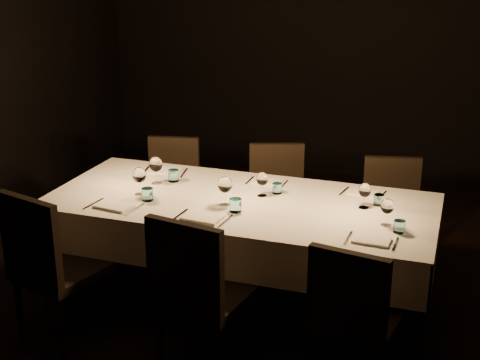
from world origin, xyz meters
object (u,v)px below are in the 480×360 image
(chair_far_right, at_px, (391,210))
(chair_far_left, at_px, (172,186))
(chair_far_center, at_px, (277,196))
(chair_near_center, at_px, (197,288))
(dining_table, at_px, (240,211))
(chair_near_right, at_px, (353,313))
(chair_near_left, at_px, (49,261))

(chair_far_right, bearing_deg, chair_far_left, 167.95)
(chair_far_center, bearing_deg, chair_near_center, -109.08)
(dining_table, relative_size, chair_far_center, 2.84)
(chair_far_left, relative_size, chair_far_right, 1.00)
(dining_table, bearing_deg, chair_far_left, 136.56)
(chair_far_right, bearing_deg, chair_near_right, -103.59)
(dining_table, height_order, chair_far_left, chair_far_left)
(chair_near_center, height_order, chair_far_left, chair_near_center)
(chair_near_center, bearing_deg, chair_near_right, -164.74)
(chair_far_center, bearing_deg, chair_far_left, 162.19)
(dining_table, distance_m, chair_near_center, 0.83)
(chair_near_center, xyz_separation_m, chair_far_left, (-0.89, 1.63, -0.05))
(chair_near_left, height_order, chair_far_right, chair_near_left)
(dining_table, relative_size, chair_near_center, 2.60)
(dining_table, bearing_deg, chair_far_right, 43.59)
(dining_table, xyz_separation_m, chair_far_center, (0.02, 0.84, -0.19))
(chair_near_center, height_order, chair_far_right, chair_near_center)
(dining_table, height_order, chair_near_center, chair_near_center)
(chair_near_left, relative_size, chair_far_center, 1.11)
(dining_table, distance_m, chair_far_center, 0.87)
(chair_far_center, bearing_deg, chair_far_right, -18.95)
(chair_near_right, bearing_deg, chair_far_left, -31.65)
(chair_near_left, xyz_separation_m, chair_far_right, (1.83, 1.65, -0.06))
(chair_near_center, xyz_separation_m, chair_near_right, (0.86, 0.08, -0.04))
(chair_near_right, xyz_separation_m, chair_far_left, (-1.75, 1.55, -0.01))
(chair_near_right, bearing_deg, chair_far_right, -80.52)
(chair_near_right, bearing_deg, chair_far_center, -51.26)
(chair_far_center, relative_size, chair_far_right, 1.03)
(chair_near_left, relative_size, chair_near_right, 1.11)
(chair_near_left, relative_size, chair_near_center, 1.02)
(chair_far_left, distance_m, chair_far_right, 1.76)
(chair_near_right, xyz_separation_m, chair_far_center, (-0.87, 1.58, -0.00))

